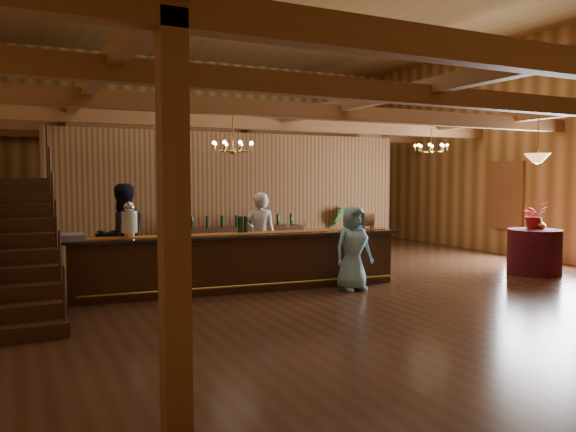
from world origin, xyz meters
name	(u,v)px	position (x,y,z in m)	size (l,w,h in m)	color
floor	(327,279)	(0.00, 0.00, 0.00)	(14.00, 14.00, 0.00)	#432B1B
wall_back	(213,153)	(0.00, 7.00, 2.75)	(12.00, 0.10, 5.50)	tan
wall_right	(543,147)	(6.00, 0.00, 2.75)	(0.10, 14.00, 5.50)	tan
beam_grid	(315,116)	(0.00, 0.51, 3.24)	(11.90, 13.90, 0.39)	brown
support_posts	(341,199)	(0.00, -0.50, 1.60)	(9.20, 10.20, 3.20)	brown
partition_wall	(239,196)	(-0.50, 3.50, 1.55)	(9.00, 0.18, 3.10)	brown
window_right_back	(507,195)	(5.95, 1.00, 1.55)	(0.12, 1.05, 1.75)	white
staircase	(22,249)	(-5.45, -0.74, 1.00)	(1.00, 2.80, 2.00)	#351C10
backroom_boxes	(220,230)	(-0.29, 5.50, 0.53)	(4.10, 0.60, 1.10)	#351C10
tasting_bar	(240,261)	(-1.94, -0.24, 0.51)	(6.09, 1.40, 1.02)	#351C10
beverage_dispenser	(129,220)	(-3.81, 0.01, 1.30)	(0.26, 0.26, 0.60)	silver
glass_rack_tray	(67,237)	(-4.78, 0.02, 1.06)	(0.50, 0.50, 0.10)	gray
raffle_drum	(366,220)	(0.53, -0.56, 1.18)	(0.34, 0.24, 0.30)	olive
bar_bottle_0	(240,225)	(-1.90, -0.13, 1.16)	(0.07, 0.07, 0.30)	black
bar_bottle_1	(241,225)	(-1.88, -0.13, 1.16)	(0.07, 0.07, 0.30)	black
bar_bottle_2	(246,225)	(-1.79, -0.14, 1.16)	(0.07, 0.07, 0.30)	black
backbar_shelf	(244,244)	(-0.60, 2.96, 0.41)	(2.95, 0.46, 0.83)	#351C10
round_table	(534,252)	(4.17, -1.38, 0.46)	(1.07, 1.07, 0.93)	#441121
chandelier_left	(233,146)	(-1.74, 0.61, 2.60)	(0.80, 0.80, 0.75)	olive
chandelier_right	(431,148)	(3.75, 1.40, 2.74)	(0.80, 0.80, 0.62)	olive
pendant_lamp	(537,158)	(4.17, -1.38, 2.40)	(0.52, 0.52, 0.90)	olive
bartender	(260,236)	(-1.22, 0.53, 0.86)	(0.63, 0.41, 1.72)	silver
staff_second	(122,238)	(-3.85, 0.51, 0.95)	(0.93, 0.72, 1.90)	black
guest	(353,248)	(-0.14, -1.15, 0.76)	(0.74, 0.48, 1.51)	#7EC2E1
floor_plant	(334,229)	(2.15, 3.35, 0.62)	(0.68, 0.55, 1.23)	#2A5E1E
table_flowers	(534,215)	(4.30, -1.25, 1.22)	(0.52, 0.45, 0.58)	#AA111A
table_vase	(541,222)	(4.31, -1.41, 1.08)	(0.15, 0.15, 0.30)	olive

